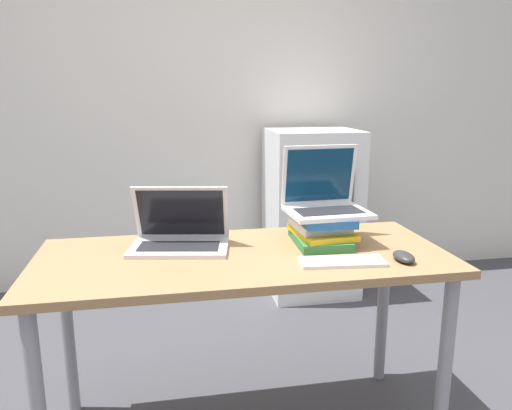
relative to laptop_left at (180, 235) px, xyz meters
The scene contains 8 objects.
wall_back 1.68m from the laptop_left, 81.92° to the left, with size 8.00×0.05×2.70m.
desk 0.29m from the laptop_left, 27.94° to the right, with size 1.48×0.64×0.74m.
laptop_left is the anchor object (origin of this frame).
book_stack 0.54m from the laptop_left, ahead, with size 0.22×0.29×0.12m.
laptop_on_books 0.57m from the laptop_left, ahead, with size 0.31×0.26×0.26m.
wireless_keyboard 0.61m from the laptop_left, 27.57° to the right, with size 0.30×0.14×0.01m.
mouse 0.81m from the laptop_left, 21.58° to the right, with size 0.06×0.11×0.03m.
mini_fridge 1.53m from the laptop_left, 54.06° to the left, with size 0.55×0.54×1.07m.
Camera 1 is at (-0.27, -1.38, 1.32)m, focal length 35.00 mm.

